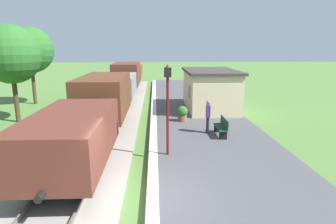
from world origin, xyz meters
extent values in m
plane|color=#517A38|center=(0.00, 0.00, 0.00)|extent=(160.00, 160.00, 0.00)
cube|color=#4C4C4F|center=(3.20, 0.00, 0.12)|extent=(6.00, 60.00, 0.25)
cube|color=silver|center=(0.40, 0.00, 0.25)|extent=(0.36, 60.00, 0.01)
cube|color=#9E9389|center=(-2.40, 0.00, 0.06)|extent=(3.80, 60.00, 0.12)
cube|color=slate|center=(-1.68, 0.00, 0.19)|extent=(0.07, 60.00, 0.14)
cube|color=slate|center=(-3.12, 0.00, 0.19)|extent=(0.07, 60.00, 0.14)
cube|color=brown|center=(-2.40, 1.89, 1.58)|extent=(2.50, 5.60, 1.60)
cube|color=black|center=(-2.40, 1.89, 0.93)|extent=(2.10, 5.15, 0.50)
cylinder|color=black|center=(-2.40, 3.68, 0.68)|extent=(1.56, 0.84, 0.84)
cylinder|color=black|center=(-2.40, 0.10, 0.68)|extent=(1.56, 0.84, 0.84)
cylinder|color=black|center=(-2.40, 4.84, 0.93)|extent=(0.20, 0.30, 0.20)
cylinder|color=black|center=(-2.40, -1.06, 0.93)|extent=(0.20, 0.30, 0.20)
cube|color=brown|center=(-2.40, 8.49, 1.88)|extent=(2.50, 5.60, 2.20)
cube|color=black|center=(-2.40, 8.49, 0.93)|extent=(2.10, 5.15, 0.50)
cylinder|color=black|center=(-2.40, 10.28, 0.68)|extent=(1.56, 0.84, 0.84)
cylinder|color=black|center=(-2.40, 6.70, 0.68)|extent=(1.56, 0.84, 0.84)
cylinder|color=black|center=(-2.40, 11.44, 0.93)|extent=(0.20, 0.30, 0.20)
cylinder|color=black|center=(-2.40, 5.54, 0.93)|extent=(0.20, 0.30, 0.20)
cube|color=gray|center=(-2.40, 15.09, 1.58)|extent=(2.50, 5.60, 1.60)
cube|color=black|center=(-2.40, 15.09, 0.93)|extent=(2.10, 5.15, 0.50)
cylinder|color=black|center=(-2.40, 16.88, 0.68)|extent=(1.56, 0.84, 0.84)
cylinder|color=black|center=(-2.40, 13.30, 0.68)|extent=(1.56, 0.84, 0.84)
cylinder|color=black|center=(-2.40, 18.04, 0.93)|extent=(0.20, 0.30, 0.20)
cylinder|color=black|center=(-2.40, 12.14, 0.93)|extent=(0.20, 0.30, 0.20)
cube|color=brown|center=(-2.40, 21.69, 1.88)|extent=(2.50, 5.60, 2.20)
cube|color=black|center=(-2.40, 21.69, 0.93)|extent=(2.10, 5.15, 0.50)
cylinder|color=black|center=(-2.40, 23.48, 0.68)|extent=(1.56, 0.84, 0.84)
cylinder|color=black|center=(-2.40, 19.90, 0.68)|extent=(1.56, 0.84, 0.84)
cylinder|color=black|center=(-2.40, 24.64, 0.93)|extent=(0.20, 0.30, 0.20)
cylinder|color=black|center=(-2.40, 18.74, 0.93)|extent=(0.20, 0.30, 0.20)
cube|color=brown|center=(-2.40, 28.29, 1.58)|extent=(2.50, 5.60, 1.60)
cube|color=black|center=(-2.40, 28.29, 0.93)|extent=(2.10, 5.15, 0.50)
cylinder|color=black|center=(-2.40, 30.08, 0.68)|extent=(1.56, 0.84, 0.84)
cylinder|color=black|center=(-2.40, 26.50, 0.68)|extent=(1.56, 0.84, 0.84)
cylinder|color=black|center=(-2.40, 31.24, 0.93)|extent=(0.20, 0.30, 0.20)
cylinder|color=black|center=(-2.40, 25.34, 0.93)|extent=(0.20, 0.30, 0.20)
cube|color=beige|center=(4.40, 12.09, 1.55)|extent=(3.20, 5.50, 2.60)
cube|color=#3D3833|center=(4.40, 12.09, 2.94)|extent=(3.50, 5.80, 0.18)
cube|color=black|center=(2.79, 10.99, 1.68)|extent=(0.03, 0.90, 0.80)
cube|color=#1E4C2D|center=(3.74, 5.79, 0.69)|extent=(0.42, 1.50, 0.04)
cube|color=#1E4C2D|center=(3.93, 5.79, 0.93)|extent=(0.04, 1.50, 0.45)
cube|color=black|center=(3.74, 5.19, 0.46)|extent=(0.38, 0.06, 0.42)
cube|color=black|center=(3.74, 6.39, 0.46)|extent=(0.38, 0.06, 0.42)
cylinder|color=black|center=(3.18, 6.23, 0.68)|extent=(0.15, 0.15, 0.86)
cylinder|color=black|center=(3.21, 6.38, 0.68)|extent=(0.15, 0.15, 0.86)
cube|color=#662D8C|center=(3.19, 6.30, 1.41)|extent=(0.31, 0.42, 0.60)
sphere|color=#936B51|center=(3.19, 6.30, 1.85)|extent=(0.22, 0.22, 0.22)
cylinder|color=brown|center=(2.12, 8.72, 0.42)|extent=(0.56, 0.56, 0.34)
sphere|color=#2D6B28|center=(2.12, 8.72, 0.85)|extent=(0.64, 0.64, 0.64)
cylinder|color=#591414|center=(1.00, 3.39, 1.85)|extent=(0.11, 0.11, 3.20)
cube|color=black|center=(1.00, 3.39, 3.63)|extent=(0.28, 0.28, 0.36)
sphere|color=#F2E5BF|center=(1.00, 3.39, 3.63)|extent=(0.20, 0.20, 0.20)
cone|color=#591414|center=(1.00, 3.39, 3.87)|extent=(0.20, 0.20, 0.16)
cylinder|color=#4C3823|center=(-8.08, 9.98, 1.42)|extent=(0.28, 0.28, 2.84)
sphere|color=#2D6B28|center=(-8.08, 9.98, 4.16)|extent=(3.52, 3.52, 3.52)
cylinder|color=#4C3823|center=(-9.35, 15.75, 1.49)|extent=(0.28, 0.28, 2.99)
sphere|color=#2D6B28|center=(-9.35, 15.75, 4.34)|extent=(3.61, 3.61, 3.61)
camera|label=1|loc=(0.50, -7.59, 4.59)|focal=30.21mm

